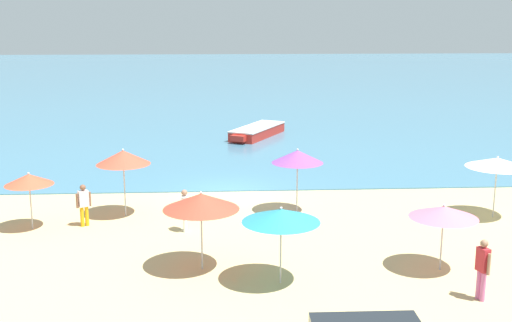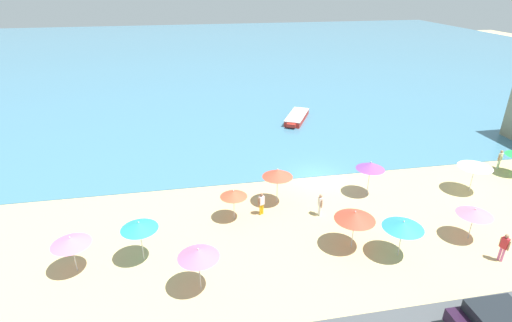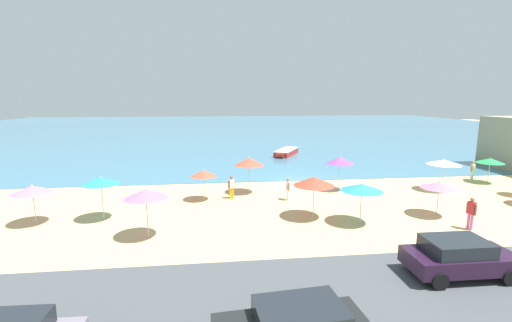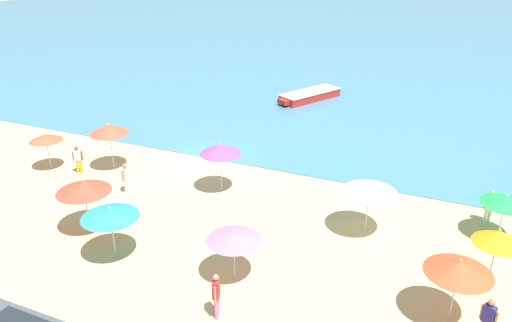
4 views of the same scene
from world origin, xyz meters
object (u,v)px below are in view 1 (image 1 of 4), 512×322
at_px(bather_3, 482,266).
at_px(beach_umbrella_11, 29,179).
at_px(beach_umbrella_9, 201,201).
at_px(beach_umbrella_13, 123,157).
at_px(beach_umbrella_7, 444,212).
at_px(bather_0, 84,203).
at_px(beach_umbrella_6, 497,163).
at_px(beach_umbrella_4, 281,216).
at_px(bather_1, 185,208).
at_px(beach_umbrella_8, 297,157).
at_px(skiff_nearshore, 257,132).

bearing_deg(bather_3, beach_umbrella_11, 153.76).
height_order(beach_umbrella_9, beach_umbrella_13, beach_umbrella_13).
distance_m(beach_umbrella_7, bather_0, 12.91).
xyz_separation_m(beach_umbrella_6, beach_umbrella_7, (-3.90, -5.18, -0.32)).
distance_m(beach_umbrella_4, bather_1, 5.87).
relative_size(bather_1, bather_3, 0.90).
distance_m(beach_umbrella_4, beach_umbrella_6, 10.72).
bearing_deg(beach_umbrella_6, bather_1, -175.10).
bearing_deg(bather_3, beach_umbrella_6, 64.43).
distance_m(beach_umbrella_11, bather_0, 2.13).
relative_size(beach_umbrella_13, bather_3, 1.54).
relative_size(beach_umbrella_11, beach_umbrella_13, 0.80).
bearing_deg(beach_umbrella_11, beach_umbrella_9, -33.94).
xyz_separation_m(beach_umbrella_8, skiff_nearshore, (-0.60, 16.57, -1.91)).
bearing_deg(skiff_nearshore, beach_umbrella_9, -97.77).
distance_m(beach_umbrella_13, bather_0, 2.33).
bearing_deg(beach_umbrella_8, bather_3, -64.05).
xyz_separation_m(bather_1, skiff_nearshore, (3.75, 18.63, -0.49)).
bearing_deg(beach_umbrella_8, beach_umbrella_6, -7.73).
bearing_deg(bather_1, beach_umbrella_9, -79.11).
bearing_deg(beach_umbrella_13, bather_0, -138.17).
bearing_deg(beach_umbrella_6, beach_umbrella_8, 172.27).
bearing_deg(beach_umbrella_8, beach_umbrella_13, -179.80).
bearing_deg(bather_0, beach_umbrella_9, -45.04).
bearing_deg(bather_3, beach_umbrella_13, 142.40).
height_order(beach_umbrella_7, bather_1, beach_umbrella_7).
height_order(beach_umbrella_7, beach_umbrella_8, beach_umbrella_8).
height_order(beach_umbrella_8, beach_umbrella_9, beach_umbrella_8).
bearing_deg(beach_umbrella_6, bather_3, -115.57).
bearing_deg(beach_umbrella_6, beach_umbrella_4, -146.57).
distance_m(beach_umbrella_7, skiff_nearshore, 23.24).
relative_size(beach_umbrella_6, beach_umbrella_7, 1.15).
xyz_separation_m(beach_umbrella_4, bather_3, (5.42, -1.47, -1.09)).
relative_size(beach_umbrella_11, skiff_nearshore, 0.39).
bearing_deg(beach_umbrella_9, bather_0, 134.96).
height_order(beach_umbrella_9, beach_umbrella_11, beach_umbrella_9).
relative_size(beach_umbrella_6, bather_3, 1.39).
bearing_deg(bather_0, beach_umbrella_7, -22.78).
bearing_deg(beach_umbrella_6, skiff_nearshore, 115.05).
relative_size(bather_0, bather_3, 0.91).
xyz_separation_m(beach_umbrella_11, bather_1, (5.66, -0.61, -1.01)).
bearing_deg(beach_umbrella_9, beach_umbrella_8, 57.56).
height_order(beach_umbrella_7, beach_umbrella_9, beach_umbrella_9).
height_order(beach_umbrella_4, beach_umbrella_7, beach_umbrella_4).
height_order(beach_umbrella_13, bather_3, beach_umbrella_13).
xyz_separation_m(beach_umbrella_11, skiff_nearshore, (9.42, 18.02, -1.50)).
bearing_deg(bather_0, skiff_nearshore, 67.03).
bearing_deg(beach_umbrella_9, beach_umbrella_13, 118.85).
bearing_deg(beach_umbrella_4, bather_0, 140.10).
distance_m(beach_umbrella_11, beach_umbrella_13, 3.56).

